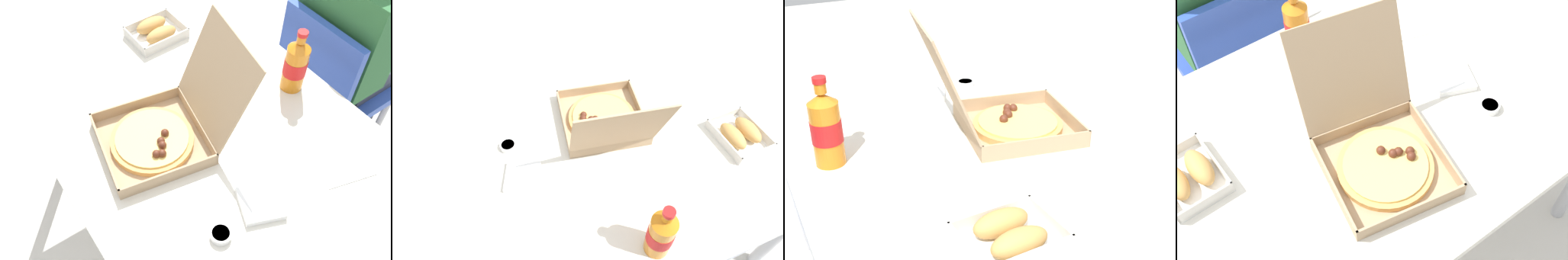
% 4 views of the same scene
% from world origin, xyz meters
% --- Properties ---
extents(dining_table, '(1.44, 0.89, 0.73)m').
position_xyz_m(dining_table, '(0.00, 0.00, 0.66)').
color(dining_table, silver).
rests_on(dining_table, ground_plane).
extents(pizza_box_open, '(0.36, 0.45, 0.32)m').
position_xyz_m(pizza_box_open, '(-0.06, -0.12, 0.78)').
color(pizza_box_open, tan).
rests_on(pizza_box_open, dining_table).
extents(bread_side_box, '(0.16, 0.19, 0.06)m').
position_xyz_m(bread_side_box, '(-0.47, 0.11, 0.76)').
color(bread_side_box, white).
rests_on(bread_side_box, dining_table).
extents(cola_bottle, '(0.07, 0.07, 0.22)m').
position_xyz_m(cola_bottle, '(-0.01, 0.33, 0.83)').
color(cola_bottle, orange).
rests_on(cola_bottle, dining_table).
extents(paper_menu, '(0.24, 0.20, 0.00)m').
position_xyz_m(paper_menu, '(0.27, 0.25, 0.73)').
color(paper_menu, white).
rests_on(paper_menu, dining_table).
extents(napkin_pile, '(0.14, 0.14, 0.02)m').
position_xyz_m(napkin_pile, '(0.28, -0.03, 0.74)').
color(napkin_pile, white).
rests_on(napkin_pile, dining_table).
extents(dipping_sauce_cup, '(0.06, 0.06, 0.02)m').
position_xyz_m(dipping_sauce_cup, '(0.29, -0.17, 0.74)').
color(dipping_sauce_cup, white).
rests_on(dipping_sauce_cup, dining_table).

